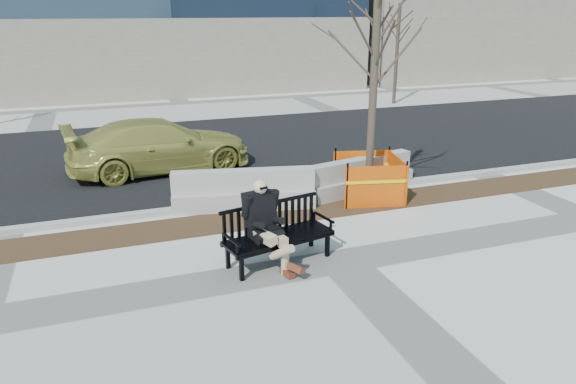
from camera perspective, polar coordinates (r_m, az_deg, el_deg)
name	(u,v)px	position (r m, az deg, el deg)	size (l,w,h in m)	color
ground	(342,261)	(10.08, 5.76, -7.36)	(120.00, 120.00, 0.00)	beige
mulch_strip	(293,213)	(12.26, 0.56, -2.27)	(40.00, 1.20, 0.02)	#47301C
asphalt_street	(229,149)	(17.93, -6.40, 4.56)	(60.00, 10.40, 0.01)	black
curb	(280,198)	(13.08, -0.90, -0.61)	(60.00, 0.25, 0.12)	#9E9B93
bench	(279,262)	(9.99, -0.99, -7.50)	(2.09, 0.75, 1.12)	black
seated_man	(265,264)	(9.91, -2.53, -7.75)	(0.69, 1.16, 1.62)	black
tree_fence	(368,198)	(13.39, 8.54, -0.64)	(2.25, 2.25, 5.63)	#F86507
sedan	(162,170)	(15.94, -13.36, 2.28)	(2.10, 5.18, 1.50)	#A5A144
jersey_barrier_left	(244,208)	(12.62, -4.71, -1.72)	(3.32, 0.66, 0.95)	#A4A199
jersey_barrier_right	(360,191)	(13.86, 7.72, 0.09)	(3.11, 0.62, 0.89)	#9B9891
far_tree_right	(394,103)	(27.26, 11.26, 9.31)	(1.88, 1.88, 5.08)	#42372A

